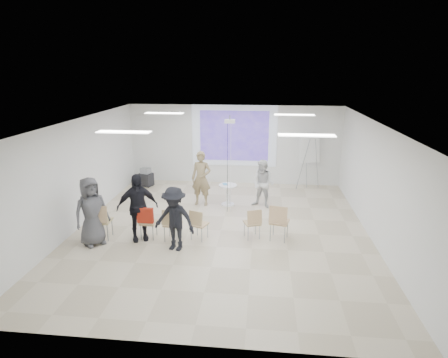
# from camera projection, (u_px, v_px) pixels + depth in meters

# --- Properties ---
(floor) EXTENTS (8.00, 9.00, 0.10)m
(floor) POSITION_uv_depth(u_px,v_px,m) (221.00, 232.00, 10.41)
(floor) COLOR beige
(floor) RESTS_ON ground
(ceiling) EXTENTS (8.00, 9.00, 0.10)m
(ceiling) POSITION_uv_depth(u_px,v_px,m) (221.00, 120.00, 9.51)
(ceiling) COLOR white
(ceiling) RESTS_ON wall_back
(wall_back) EXTENTS (8.00, 0.10, 3.00)m
(wall_back) POSITION_uv_depth(u_px,v_px,m) (234.00, 145.00, 14.29)
(wall_back) COLOR silver
(wall_back) RESTS_ON floor
(wall_left) EXTENTS (0.10, 9.00, 3.00)m
(wall_left) POSITION_uv_depth(u_px,v_px,m) (76.00, 174.00, 10.36)
(wall_left) COLOR silver
(wall_left) RESTS_ON floor
(wall_right) EXTENTS (0.10, 9.00, 3.00)m
(wall_right) POSITION_uv_depth(u_px,v_px,m) (378.00, 183.00, 9.55)
(wall_right) COLOR silver
(wall_right) RESTS_ON floor
(projection_halo) EXTENTS (3.20, 0.01, 2.30)m
(projection_halo) POSITION_uv_depth(u_px,v_px,m) (234.00, 136.00, 14.13)
(projection_halo) COLOR silver
(projection_halo) RESTS_ON wall_back
(projection_image) EXTENTS (2.60, 0.01, 1.90)m
(projection_image) POSITION_uv_depth(u_px,v_px,m) (234.00, 136.00, 14.11)
(projection_image) COLOR #4830A5
(projection_image) RESTS_ON wall_back
(pedestal_table) EXTENTS (0.76, 0.76, 0.72)m
(pedestal_table) POSITION_uv_depth(u_px,v_px,m) (228.00, 194.00, 12.16)
(pedestal_table) COLOR white
(pedestal_table) RESTS_ON floor
(player_left) EXTENTS (0.80, 0.60, 2.02)m
(player_left) POSITION_uv_depth(u_px,v_px,m) (201.00, 175.00, 12.06)
(player_left) COLOR #927E59
(player_left) RESTS_ON floor
(player_right) EXTENTS (1.02, 0.93, 1.72)m
(player_right) POSITION_uv_depth(u_px,v_px,m) (263.00, 181.00, 11.88)
(player_right) COLOR silver
(player_right) RESTS_ON floor
(controller_left) EXTENTS (0.05, 0.11, 0.04)m
(controller_left) POSITION_uv_depth(u_px,v_px,m) (208.00, 164.00, 12.18)
(controller_left) COLOR white
(controller_left) RESTS_ON player_left
(controller_right) EXTENTS (0.09, 0.13, 0.04)m
(controller_right) POSITION_uv_depth(u_px,v_px,m) (258.00, 170.00, 12.05)
(controller_right) COLOR white
(controller_right) RESTS_ON player_right
(chair_far_left) EXTENTS (0.49, 0.52, 0.98)m
(chair_far_left) POSITION_uv_depth(u_px,v_px,m) (101.00, 219.00, 9.68)
(chair_far_left) COLOR tan
(chair_far_left) RESTS_ON floor
(chair_left_mid) EXTENTS (0.41, 0.44, 0.86)m
(chair_left_mid) POSITION_uv_depth(u_px,v_px,m) (147.00, 221.00, 9.75)
(chair_left_mid) COLOR tan
(chair_left_mid) RESTS_ON floor
(chair_left_inner) EXTENTS (0.48, 0.50, 0.89)m
(chair_left_inner) POSITION_uv_depth(u_px,v_px,m) (172.00, 222.00, 9.60)
(chair_left_inner) COLOR tan
(chair_left_inner) RESTS_ON floor
(chair_center) EXTENTS (0.51, 0.53, 0.84)m
(chair_center) POSITION_uv_depth(u_px,v_px,m) (198.00, 222.00, 9.68)
(chair_center) COLOR tan
(chair_center) RESTS_ON floor
(chair_right_inner) EXTENTS (0.52, 0.53, 0.84)m
(chair_right_inner) POSITION_uv_depth(u_px,v_px,m) (253.00, 221.00, 9.75)
(chair_right_inner) COLOR tan
(chair_right_inner) RESTS_ON floor
(chair_right_far) EXTENTS (0.56, 0.59, 0.99)m
(chair_right_far) POSITION_uv_depth(u_px,v_px,m) (279.00, 220.00, 9.61)
(chair_right_far) COLOR tan
(chair_right_far) RESTS_ON floor
(red_jacket) EXTENTS (0.42, 0.10, 0.40)m
(red_jacket) POSITION_uv_depth(u_px,v_px,m) (145.00, 215.00, 9.55)
(red_jacket) COLOR #B12715
(red_jacket) RESTS_ON chair_left_mid
(laptop) EXTENTS (0.36, 0.28, 0.03)m
(laptop) POSITION_uv_depth(u_px,v_px,m) (173.00, 223.00, 9.70)
(laptop) COLOR black
(laptop) RESTS_ON chair_left_inner
(audience_left) EXTENTS (1.38, 1.14, 2.05)m
(audience_left) POSITION_uv_depth(u_px,v_px,m) (137.00, 203.00, 9.56)
(audience_left) COLOR black
(audience_left) RESTS_ON floor
(audience_mid) EXTENTS (1.31, 0.92, 1.84)m
(audience_mid) POSITION_uv_depth(u_px,v_px,m) (174.00, 215.00, 9.06)
(audience_mid) COLOR black
(audience_mid) RESTS_ON floor
(audience_outer) EXTENTS (1.13, 1.14, 1.98)m
(audience_outer) POSITION_uv_depth(u_px,v_px,m) (91.00, 208.00, 9.32)
(audience_outer) COLOR #515155
(audience_outer) RESTS_ON floor
(flipchart_easel) EXTENTS (0.87, 0.68, 2.06)m
(flipchart_easel) POSITION_uv_depth(u_px,v_px,m) (309.00, 149.00, 13.50)
(flipchart_easel) COLOR gray
(flipchart_easel) RESTS_ON floor
(av_cart) EXTENTS (0.57, 0.51, 0.71)m
(av_cart) POSITION_uv_depth(u_px,v_px,m) (146.00, 178.00, 14.15)
(av_cart) COLOR black
(av_cart) RESTS_ON floor
(ceiling_projector) EXTENTS (0.30, 0.25, 3.00)m
(ceiling_projector) POSITION_uv_depth(u_px,v_px,m) (230.00, 126.00, 11.03)
(ceiling_projector) COLOR white
(ceiling_projector) RESTS_ON ceiling
(fluor_panel_nw) EXTENTS (1.20, 0.30, 0.02)m
(fluor_panel_nw) POSITION_uv_depth(u_px,v_px,m) (164.00, 113.00, 11.64)
(fluor_panel_nw) COLOR white
(fluor_panel_nw) RESTS_ON ceiling
(fluor_panel_ne) EXTENTS (1.20, 0.30, 0.02)m
(fluor_panel_ne) POSITION_uv_depth(u_px,v_px,m) (294.00, 115.00, 11.24)
(fluor_panel_ne) COLOR white
(fluor_panel_ne) RESTS_ON ceiling
(fluor_panel_sw) EXTENTS (1.20, 0.30, 0.02)m
(fluor_panel_sw) POSITION_uv_depth(u_px,v_px,m) (124.00, 132.00, 8.31)
(fluor_panel_sw) COLOR white
(fluor_panel_sw) RESTS_ON ceiling
(fluor_panel_se) EXTENTS (1.20, 0.30, 0.02)m
(fluor_panel_se) POSITION_uv_depth(u_px,v_px,m) (307.00, 135.00, 7.91)
(fluor_panel_se) COLOR white
(fluor_panel_se) RESTS_ON ceiling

